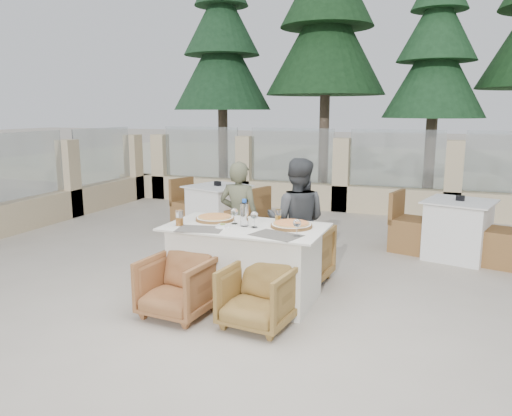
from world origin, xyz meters
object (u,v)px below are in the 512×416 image
(water_bottle, at_px, (244,213))
(olive_dish, at_px, (223,226))
(armchair_far_right, at_px, (298,254))
(diner_left, at_px, (239,218))
(bg_table_b, at_px, (458,230))
(wine_glass_centre, at_px, (234,215))
(beer_glass_left, at_px, (179,218))
(beer_glass_right, at_px, (278,215))
(armchair_near_left, at_px, (177,286))
(diner_right, at_px, (297,221))
(armchair_far_left, at_px, (231,252))
(wine_glass_corner, at_px, (297,227))
(wine_glass_near, at_px, (254,219))
(pizza_right, at_px, (291,225))
(armchair_near_right, at_px, (258,296))
(bg_table_a, at_px, (218,210))
(dining_table, at_px, (245,263))
(pizza_left, at_px, (215,218))

(water_bottle, bearing_deg, olive_dish, -139.19)
(armchair_far_right, distance_m, diner_left, 0.82)
(bg_table_b, bearing_deg, wine_glass_centre, -119.54)
(water_bottle, xyz_separation_m, beer_glass_left, (-0.62, -0.21, -0.06))
(beer_glass_right, relative_size, armchair_near_left, 0.20)
(wine_glass_centre, bearing_deg, diner_right, 53.65)
(armchair_far_left, relative_size, bg_table_b, 0.36)
(water_bottle, bearing_deg, armchair_far_right, 62.38)
(beer_glass_right, xyz_separation_m, diner_right, (0.10, 0.37, -0.13))
(olive_dish, xyz_separation_m, armchair_far_left, (-0.29, 0.84, -0.53))
(wine_glass_corner, bearing_deg, wine_glass_near, 159.38)
(armchair_near_left, bearing_deg, armchair_far_right, 63.74)
(pizza_right, height_order, water_bottle, water_bottle)
(pizza_right, relative_size, beer_glass_right, 3.32)
(armchair_near_left, bearing_deg, armchair_near_right, 8.31)
(bg_table_a, bearing_deg, bg_table_b, 17.85)
(wine_glass_corner, relative_size, beer_glass_right, 1.47)
(armchair_near_right, distance_m, diner_right, 1.34)
(beer_glass_right, distance_m, armchair_near_left, 1.29)
(dining_table, distance_m, wine_glass_near, 0.49)
(pizza_right, height_order, wine_glass_centre, wine_glass_centre)
(wine_glass_corner, height_order, armchair_far_left, wine_glass_corner)
(dining_table, xyz_separation_m, armchair_far_left, (-0.47, 0.69, -0.12))
(pizza_left, xyz_separation_m, bg_table_a, (-1.03, 2.24, -0.41))
(water_bottle, distance_m, armchair_near_left, 0.98)
(pizza_left, relative_size, armchair_far_left, 0.69)
(dining_table, bearing_deg, beer_glass_right, 53.98)
(bg_table_b, bearing_deg, pizza_left, -123.80)
(beer_glass_right, xyz_separation_m, olive_dish, (-0.42, -0.48, -0.04))
(pizza_left, height_order, armchair_far_right, pizza_left)
(diner_right, height_order, bg_table_a, diner_right)
(armchair_far_left, bearing_deg, beer_glass_left, 74.83)
(dining_table, bearing_deg, armchair_near_left, -125.18)
(wine_glass_corner, relative_size, olive_dish, 1.67)
(wine_glass_corner, height_order, olive_dish, wine_glass_corner)
(diner_left, height_order, diner_right, diner_right)
(wine_glass_centre, height_order, diner_right, diner_right)
(wine_glass_near, height_order, diner_right, diner_right)
(beer_glass_left, relative_size, bg_table_b, 0.10)
(diner_left, bearing_deg, beer_glass_left, 75.84)
(olive_dish, height_order, armchair_far_left, olive_dish)
(dining_table, height_order, bg_table_b, same)
(armchair_near_right, height_order, diner_right, diner_right)
(dining_table, distance_m, armchair_far_left, 0.84)
(armchair_near_right, bearing_deg, wine_glass_near, 120.88)
(pizza_right, xyz_separation_m, armchair_far_left, (-0.92, 0.57, -0.53))
(armchair_far_left, bearing_deg, pizza_right, 142.93)
(beer_glass_right, bearing_deg, dining_table, -126.02)
(wine_glass_near, bearing_deg, pizza_right, 23.43)
(dining_table, xyz_separation_m, armchair_near_right, (0.36, -0.58, -0.11))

